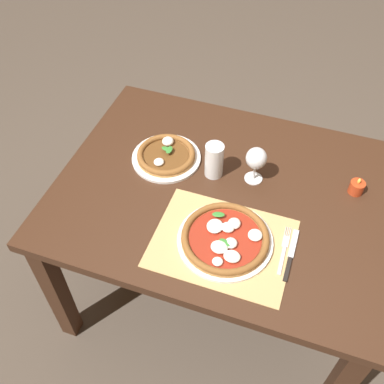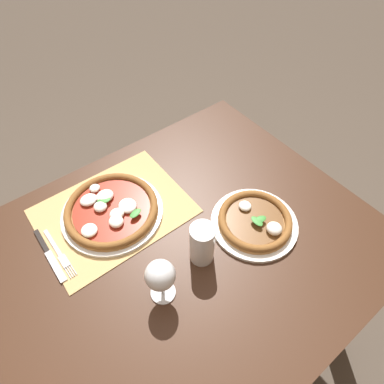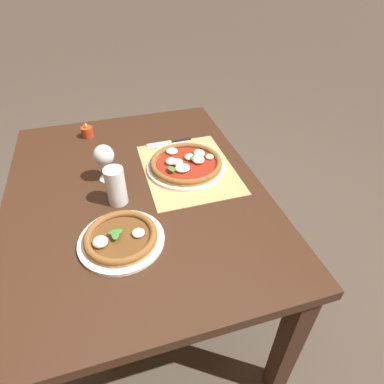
# 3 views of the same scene
# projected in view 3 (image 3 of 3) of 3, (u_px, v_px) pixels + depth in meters

# --- Properties ---
(ground_plane) EXTENTS (24.00, 24.00, 0.00)m
(ground_plane) POSITION_uv_depth(u_px,v_px,m) (150.00, 295.00, 1.73)
(ground_plane) COLOR #473D33
(dining_table) EXTENTS (1.27, 0.98, 0.74)m
(dining_table) POSITION_uv_depth(u_px,v_px,m) (138.00, 207.00, 1.32)
(dining_table) COLOR #382114
(dining_table) RESTS_ON ground
(paper_placemat) EXTENTS (0.47, 0.37, 0.00)m
(paper_placemat) POSITION_uv_depth(u_px,v_px,m) (188.00, 169.00, 1.36)
(paper_placemat) COLOR tan
(paper_placemat) RESTS_ON dining_table
(pizza_near) EXTENTS (0.33, 0.33, 0.05)m
(pizza_near) POSITION_uv_depth(u_px,v_px,m) (186.00, 164.00, 1.35)
(pizza_near) COLOR silver
(pizza_near) RESTS_ON paper_placemat
(pizza_far) EXTENTS (0.28, 0.28, 0.05)m
(pizza_far) POSITION_uv_depth(u_px,v_px,m) (121.00, 238.00, 1.03)
(pizza_far) COLOR silver
(pizza_far) RESTS_ON dining_table
(wine_glass) EXTENTS (0.08, 0.08, 0.16)m
(wine_glass) POSITION_uv_depth(u_px,v_px,m) (104.00, 157.00, 1.24)
(wine_glass) COLOR silver
(wine_glass) RESTS_ON dining_table
(pint_glass) EXTENTS (0.07, 0.07, 0.15)m
(pint_glass) POSITION_uv_depth(u_px,v_px,m) (116.00, 187.00, 1.15)
(pint_glass) COLOR silver
(pint_glass) RESTS_ON dining_table
(fork) EXTENTS (0.02, 0.20, 0.00)m
(fork) POSITION_uv_depth(u_px,v_px,m) (168.00, 145.00, 1.50)
(fork) COLOR #B7B7BC
(fork) RESTS_ON paper_placemat
(knife) EXTENTS (0.02, 0.22, 0.01)m
(knife) POSITION_uv_depth(u_px,v_px,m) (169.00, 142.00, 1.52)
(knife) COLOR black
(knife) RESTS_ON paper_placemat
(votive_candle) EXTENTS (0.06, 0.06, 0.07)m
(votive_candle) POSITION_uv_depth(u_px,v_px,m) (87.00, 132.00, 1.56)
(votive_candle) COLOR #B23819
(votive_candle) RESTS_ON dining_table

